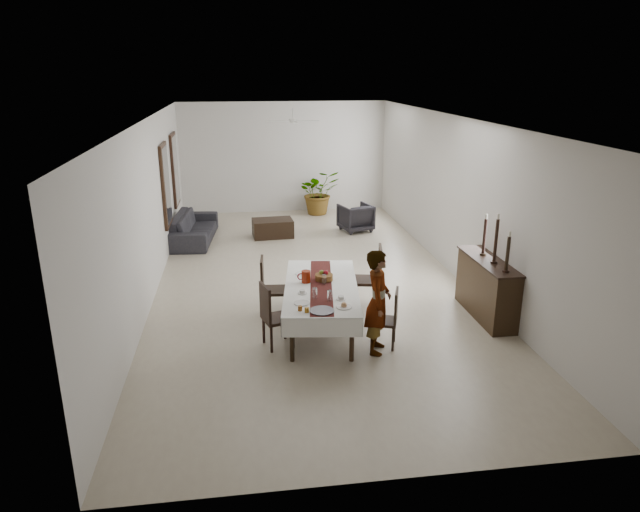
# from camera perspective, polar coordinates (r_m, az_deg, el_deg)

# --- Properties ---
(floor) EXTENTS (6.00, 12.00, 0.00)m
(floor) POSITION_cam_1_polar(r_m,az_deg,el_deg) (11.58, -1.05, -2.40)
(floor) COLOR #C0B398
(floor) RESTS_ON ground
(ceiling) EXTENTS (6.00, 12.00, 0.02)m
(ceiling) POSITION_cam_1_polar(r_m,az_deg,el_deg) (10.88, -1.15, 13.59)
(ceiling) COLOR white
(ceiling) RESTS_ON wall_back
(wall_back) EXTENTS (6.00, 0.02, 3.20)m
(wall_back) POSITION_cam_1_polar(r_m,az_deg,el_deg) (16.99, -3.65, 9.80)
(wall_back) COLOR silver
(wall_back) RESTS_ON floor
(wall_front) EXTENTS (6.00, 0.02, 3.20)m
(wall_front) POSITION_cam_1_polar(r_m,az_deg,el_deg) (5.53, 6.75, -8.54)
(wall_front) COLOR silver
(wall_front) RESTS_ON floor
(wall_left) EXTENTS (0.02, 12.00, 3.20)m
(wall_left) POSITION_cam_1_polar(r_m,az_deg,el_deg) (11.16, -16.61, 4.63)
(wall_left) COLOR silver
(wall_left) RESTS_ON floor
(wall_right) EXTENTS (0.02, 12.00, 3.20)m
(wall_right) POSITION_cam_1_polar(r_m,az_deg,el_deg) (11.86, 13.51, 5.66)
(wall_right) COLOR silver
(wall_right) RESTS_ON floor
(dining_table_top) EXTENTS (1.30, 2.48, 0.05)m
(dining_table_top) POSITION_cam_1_polar(r_m,az_deg,el_deg) (9.22, 0.11, -3.17)
(dining_table_top) COLOR black
(dining_table_top) RESTS_ON table_leg_fl
(table_leg_fl) EXTENTS (0.08, 0.08, 0.69)m
(table_leg_fl) POSITION_cam_1_polar(r_m,az_deg,el_deg) (8.35, -2.82, -8.36)
(table_leg_fl) COLOR black
(table_leg_fl) RESTS_ON floor
(table_leg_fr) EXTENTS (0.08, 0.08, 0.69)m
(table_leg_fr) POSITION_cam_1_polar(r_m,az_deg,el_deg) (8.36, 3.20, -8.33)
(table_leg_fr) COLOR black
(table_leg_fr) RESTS_ON floor
(table_leg_bl) EXTENTS (0.08, 0.08, 0.69)m
(table_leg_bl) POSITION_cam_1_polar(r_m,az_deg,el_deg) (10.41, -2.34, -2.81)
(table_leg_bl) COLOR black
(table_leg_bl) RESTS_ON floor
(table_leg_br) EXTENTS (0.08, 0.08, 0.69)m
(table_leg_br) POSITION_cam_1_polar(r_m,az_deg,el_deg) (10.41, 2.44, -2.80)
(table_leg_br) COLOR black
(table_leg_br) RESTS_ON floor
(tablecloth_top) EXTENTS (1.50, 2.68, 0.01)m
(tablecloth_top) POSITION_cam_1_polar(r_m,az_deg,el_deg) (9.21, 0.11, -3.00)
(tablecloth_top) COLOR white
(tablecloth_top) RESTS_ON dining_table_top
(tablecloth_drape_left) EXTENTS (0.35, 2.52, 0.30)m
(tablecloth_drape_left) POSITION_cam_1_polar(r_m,az_deg,el_deg) (9.27, -3.46, -3.83)
(tablecloth_drape_left) COLOR silver
(tablecloth_drape_left) RESTS_ON dining_table_top
(tablecloth_drape_right) EXTENTS (0.35, 2.52, 0.30)m
(tablecloth_drape_right) POSITION_cam_1_polar(r_m,az_deg,el_deg) (9.28, 3.68, -3.80)
(tablecloth_drape_right) COLOR white
(tablecloth_drape_right) RESTS_ON dining_table_top
(tablecloth_drape_near) EXTENTS (1.15, 0.17, 0.30)m
(tablecloth_drape_near) POSITION_cam_1_polar(r_m,az_deg,el_deg) (8.10, 0.20, -7.19)
(tablecloth_drape_near) COLOR white
(tablecloth_drape_near) RESTS_ON dining_table_top
(tablecloth_drape_far) EXTENTS (1.15, 0.17, 0.30)m
(tablecloth_drape_far) POSITION_cam_1_polar(r_m,az_deg,el_deg) (10.45, 0.04, -1.21)
(tablecloth_drape_far) COLOR silver
(tablecloth_drape_far) RESTS_ON dining_table_top
(table_runner) EXTENTS (0.67, 2.49, 0.00)m
(table_runner) POSITION_cam_1_polar(r_m,az_deg,el_deg) (9.21, 0.11, -2.95)
(table_runner) COLOR #5A1D19
(table_runner) RESTS_ON tablecloth_top
(red_pitcher) EXTENTS (0.17, 0.17, 0.20)m
(red_pitcher) POSITION_cam_1_polar(r_m,az_deg,el_deg) (9.31, -1.41, -2.07)
(red_pitcher) COLOR maroon
(red_pitcher) RESTS_ON tablecloth_top
(pitcher_handle) EXTENTS (0.12, 0.04, 0.12)m
(pitcher_handle) POSITION_cam_1_polar(r_m,az_deg,el_deg) (9.31, -1.93, -2.07)
(pitcher_handle) COLOR maroon
(pitcher_handle) RESTS_ON red_pitcher
(wine_glass_near) EXTENTS (0.07, 0.07, 0.17)m
(wine_glass_near) POSITION_cam_1_polar(r_m,az_deg,el_deg) (8.58, 0.95, -3.98)
(wine_glass_near) COLOR white
(wine_glass_near) RESTS_ON tablecloth_top
(wine_glass_mid) EXTENTS (0.07, 0.07, 0.17)m
(wine_glass_mid) POSITION_cam_1_polar(r_m,az_deg,el_deg) (8.67, -0.50, -3.74)
(wine_glass_mid) COLOR white
(wine_glass_mid) RESTS_ON tablecloth_top
(wine_glass_far) EXTENTS (0.07, 0.07, 0.17)m
(wine_glass_far) POSITION_cam_1_polar(r_m,az_deg,el_deg) (9.22, 0.42, -2.37)
(wine_glass_far) COLOR white
(wine_glass_far) RESTS_ON tablecloth_top
(teacup_right) EXTENTS (0.09, 0.09, 0.06)m
(teacup_right) POSITION_cam_1_polar(r_m,az_deg,el_deg) (8.65, 2.12, -4.19)
(teacup_right) COLOR silver
(teacup_right) RESTS_ON saucer_right
(saucer_right) EXTENTS (0.15, 0.15, 0.01)m
(saucer_right) POSITION_cam_1_polar(r_m,az_deg,el_deg) (8.66, 2.12, -4.33)
(saucer_right) COLOR white
(saucer_right) RESTS_ON tablecloth_top
(teacup_left) EXTENTS (0.09, 0.09, 0.06)m
(teacup_left) POSITION_cam_1_polar(r_m,az_deg,el_deg) (8.88, -1.78, -3.59)
(teacup_left) COLOR silver
(teacup_left) RESTS_ON saucer_left
(saucer_left) EXTENTS (0.15, 0.15, 0.01)m
(saucer_left) POSITION_cam_1_polar(r_m,az_deg,el_deg) (8.89, -1.78, -3.74)
(saucer_left) COLOR silver
(saucer_left) RESTS_ON tablecloth_top
(plate_near_right) EXTENTS (0.24, 0.24, 0.01)m
(plate_near_right) POSITION_cam_1_polar(r_m,az_deg,el_deg) (8.39, 2.41, -5.10)
(plate_near_right) COLOR silver
(plate_near_right) RESTS_ON tablecloth_top
(bread_near_right) EXTENTS (0.09, 0.09, 0.09)m
(bread_near_right) POSITION_cam_1_polar(r_m,az_deg,el_deg) (8.38, 2.41, -4.93)
(bread_near_right) COLOR tan
(bread_near_right) RESTS_ON plate_near_right
(plate_near_left) EXTENTS (0.24, 0.24, 0.01)m
(plate_near_left) POSITION_cam_1_polar(r_m,az_deg,el_deg) (8.52, -1.83, -4.72)
(plate_near_left) COLOR silver
(plate_near_left) RESTS_ON tablecloth_top
(plate_far_left) EXTENTS (0.24, 0.24, 0.01)m
(plate_far_left) POSITION_cam_1_polar(r_m,az_deg,el_deg) (9.71, -1.78, -1.77)
(plate_far_left) COLOR white
(plate_far_left) RESTS_ON tablecloth_top
(serving_tray) EXTENTS (0.36, 0.36, 0.02)m
(serving_tray) POSITION_cam_1_polar(r_m,az_deg,el_deg) (8.24, 0.19, -5.50)
(serving_tray) COLOR #403F44
(serving_tray) RESTS_ON tablecloth_top
(jam_jar_a) EXTENTS (0.06, 0.06, 0.07)m
(jam_jar_a) POSITION_cam_1_polar(r_m,az_deg,el_deg) (8.21, -1.33, -5.41)
(jam_jar_a) COLOR #9A6516
(jam_jar_a) RESTS_ON tablecloth_top
(jam_jar_b) EXTENTS (0.06, 0.06, 0.07)m
(jam_jar_b) POSITION_cam_1_polar(r_m,az_deg,el_deg) (8.26, -2.01, -5.25)
(jam_jar_b) COLOR brown
(jam_jar_b) RESTS_ON tablecloth_top
(fruit_basket) EXTENTS (0.30, 0.30, 0.10)m
(fruit_basket) POSITION_cam_1_polar(r_m,az_deg,el_deg) (9.42, 0.40, -2.14)
(fruit_basket) COLOR brown
(fruit_basket) RESTS_ON tablecloth_top
(fruit_red) EXTENTS (0.09, 0.09, 0.09)m
(fruit_red) POSITION_cam_1_polar(r_m,az_deg,el_deg) (9.41, 0.58, -1.68)
(fruit_red) COLOR maroon
(fruit_red) RESTS_ON fruit_basket
(fruit_green) EXTENTS (0.08, 0.08, 0.08)m
(fruit_green) POSITION_cam_1_polar(r_m,az_deg,el_deg) (9.42, 0.16, -1.66)
(fruit_green) COLOR olive
(fruit_green) RESTS_ON fruit_basket
(chair_right_near_seat) EXTENTS (0.50, 0.50, 0.04)m
(chair_right_near_seat) POSITION_cam_1_polar(r_m,az_deg,el_deg) (8.81, 6.39, -6.49)
(chair_right_near_seat) COLOR black
(chair_right_near_seat) RESTS_ON chair_right_near_leg_fl
(chair_right_near_leg_fl) EXTENTS (0.05, 0.05, 0.39)m
(chair_right_near_leg_fl) POSITION_cam_1_polar(r_m,az_deg,el_deg) (8.75, 7.31, -8.28)
(chair_right_near_leg_fl) COLOR black
(chair_right_near_leg_fl) RESTS_ON floor
(chair_right_near_leg_fr) EXTENTS (0.05, 0.05, 0.39)m
(chair_right_near_leg_fr) POSITION_cam_1_polar(r_m,az_deg,el_deg) (9.04, 7.44, -7.39)
(chair_right_near_leg_fr) COLOR black
(chair_right_near_leg_fr) RESTS_ON floor
(chair_right_near_leg_bl) EXTENTS (0.05, 0.05, 0.39)m
(chair_right_near_leg_bl) POSITION_cam_1_polar(r_m,az_deg,el_deg) (8.77, 5.20, -8.14)
(chair_right_near_leg_bl) COLOR black
(chair_right_near_leg_bl) RESTS_ON floor
(chair_right_near_leg_br) EXTENTS (0.05, 0.05, 0.39)m
(chair_right_near_leg_br) POSITION_cam_1_polar(r_m,az_deg,el_deg) (9.06, 5.41, -7.25)
(chair_right_near_leg_br) COLOR black
(chair_right_near_leg_br) RESTS_ON floor
(chair_right_near_back) EXTENTS (0.16, 0.38, 0.50)m
(chair_right_near_back) POSITION_cam_1_polar(r_m,az_deg,el_deg) (8.70, 7.62, -4.97)
(chair_right_near_back) COLOR black
(chair_right_near_back) RESTS_ON chair_right_near_seat
(chair_right_far_seat) EXTENTS (0.56, 0.56, 0.05)m
(chair_right_far_seat) POSITION_cam_1_polar(r_m,az_deg,el_deg) (10.16, 4.74, -2.45)
(chair_right_far_seat) COLOR black
(chair_right_far_seat) RESTS_ON chair_right_far_leg_fl
(chair_right_far_leg_fl) EXTENTS (0.06, 0.06, 0.47)m
(chair_right_far_leg_fl) POSITION_cam_1_polar(r_m,az_deg,el_deg) (10.09, 5.84, -4.27)
(chair_right_far_leg_fl) COLOR black
(chair_right_far_leg_fl) RESTS_ON floor
(chair_right_far_leg_fr) EXTENTS (0.06, 0.06, 0.47)m
(chair_right_far_leg_fr) POSITION_cam_1_polar(r_m,az_deg,el_deg) (10.45, 5.75, -3.45)
(chair_right_far_leg_fr) COLOR black
(chair_right_far_leg_fr) RESTS_ON floor
(chair_right_far_leg_bl) EXTENTS (0.06, 0.06, 0.47)m
(chair_right_far_leg_bl) POSITION_cam_1_polar(r_m,az_deg,el_deg) (10.07, 3.61, -4.24)
(chair_right_far_leg_bl) COLOR black
(chair_right_far_leg_bl) RESTS_ON floor
(chair_right_far_leg_br) EXTENTS (0.06, 0.06, 0.47)m
(chair_right_far_leg_br) POSITION_cam_1_polar(r_m,az_deg,el_deg) (10.44, 3.60, -3.41)
(chair_right_far_leg_br) COLOR black
(chair_right_far_leg_br) RESTS_ON floor
(chair_right_far_back) EXTENTS (0.14, 0.48, 0.61)m
(chair_right_far_back) POSITION_cam_1_polar(r_m,az_deg,el_deg) (10.06, 6.03, -0.73)
(chair_right_far_back) COLOR black
(chair_right_far_back) RESTS_ON chair_right_far_seat
(chair_left_near_seat) EXTENTS (0.54, 0.54, 0.05)m
(chair_left_near_seat) POSITION_cam_1_polar(r_m,az_deg,el_deg) (8.77, -4.22, -6.25)
(chair_left_near_seat) COLOR black
(chair_left_near_seat) RESTS_ON chair_left_near_leg_fl
(chair_left_near_leg_fl) EXTENTS (0.05, 0.05, 0.43)m
(chair_left_near_leg_fl) POSITION_cam_1_polar(r_m,az_deg,el_deg) (8.97, -5.65, -7.40)
(chair_left_near_leg_fl) COLOR black
(chair_left_near_leg_fl) RESTS_ON floor
(chair_left_near_leg_fr) EXTENTS (0.05, 0.05, 0.43)m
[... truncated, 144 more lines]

